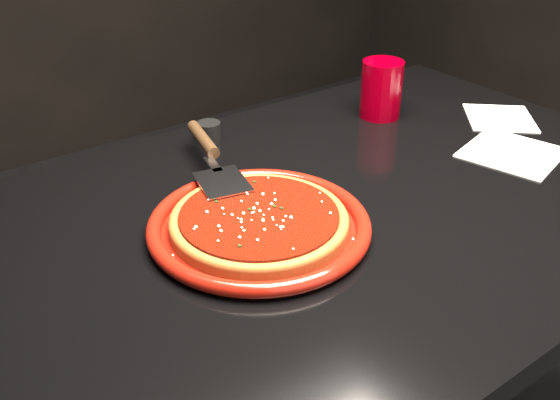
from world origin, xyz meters
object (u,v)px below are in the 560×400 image
object	(u,v)px
cup	(381,89)
ramekin	(209,131)
plate	(259,225)
table	(336,365)
pizza_server	(213,157)

from	to	relation	value
cup	ramekin	world-z (taller)	cup
plate	cup	size ratio (longest dim) A/B	2.81
table	plate	size ratio (longest dim) A/B	3.65
table	cup	world-z (taller)	cup
table	pizza_server	distance (m)	0.48
plate	ramekin	xyz separation A→B (m)	(0.11, 0.32, 0.01)
pizza_server	cup	xyz separation A→B (m)	(0.42, 0.03, 0.02)
plate	pizza_server	bearing A→B (deg)	79.69
table	plate	distance (m)	0.42
cup	pizza_server	bearing A→B (deg)	-175.54
table	plate	xyz separation A→B (m)	(-0.17, -0.00, 0.39)
plate	ramekin	bearing A→B (deg)	71.57
cup	plate	bearing A→B (deg)	-154.60
table	plate	world-z (taller)	plate
plate	pizza_server	xyz separation A→B (m)	(0.03, 0.18, 0.03)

